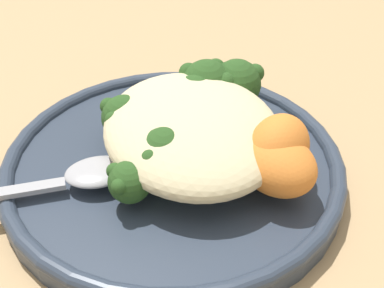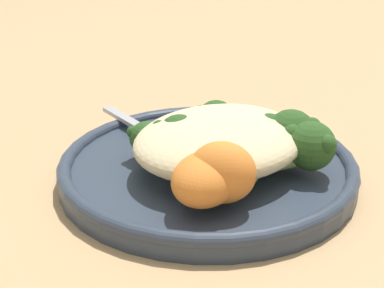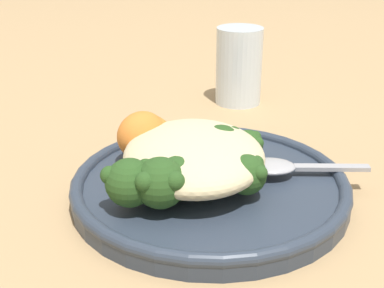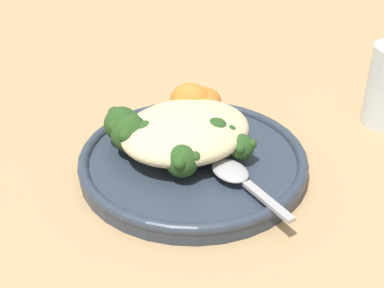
% 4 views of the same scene
% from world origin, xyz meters
% --- Properties ---
extents(ground_plane, '(4.00, 4.00, 0.00)m').
position_xyz_m(ground_plane, '(0.00, 0.00, 0.00)').
color(ground_plane, tan).
extents(plate, '(0.25, 0.25, 0.02)m').
position_xyz_m(plate, '(-0.01, 0.01, 0.01)').
color(plate, '#2D3847').
rests_on(plate, ground_plane).
extents(quinoa_mound, '(0.15, 0.12, 0.04)m').
position_xyz_m(quinoa_mound, '(-0.01, 0.03, 0.04)').
color(quinoa_mound, beige).
rests_on(quinoa_mound, plate).
extents(broccoli_stalk_0, '(0.12, 0.08, 0.04)m').
position_xyz_m(broccoli_stalk_0, '(-0.04, 0.07, 0.04)').
color(broccoli_stalk_0, '#8EB25B').
rests_on(broccoli_stalk_0, plate).
extents(broccoli_stalk_1, '(0.11, 0.04, 0.04)m').
position_xyz_m(broccoli_stalk_1, '(-0.05, 0.05, 0.04)').
color(broccoli_stalk_1, '#8EB25B').
rests_on(broccoli_stalk_1, plate).
extents(broccoli_stalk_2, '(0.09, 0.04, 0.04)m').
position_xyz_m(broccoli_stalk_2, '(-0.04, 0.04, 0.04)').
color(broccoli_stalk_2, '#8EB25B').
rests_on(broccoli_stalk_2, plate).
extents(broccoli_stalk_3, '(0.08, 0.05, 0.03)m').
position_xyz_m(broccoli_stalk_3, '(-0.03, 0.02, 0.04)').
color(broccoli_stalk_3, '#8EB25B').
rests_on(broccoli_stalk_3, plate).
extents(broccoli_stalk_4, '(0.09, 0.10, 0.03)m').
position_xyz_m(broccoli_stalk_4, '(-0.03, -0.00, 0.04)').
color(broccoli_stalk_4, '#8EB25B').
rests_on(broccoli_stalk_4, plate).
extents(broccoli_stalk_5, '(0.05, 0.08, 0.03)m').
position_xyz_m(broccoli_stalk_5, '(-0.01, 0.01, 0.04)').
color(broccoli_stalk_5, '#8EB25B').
rests_on(broccoli_stalk_5, plate).
extents(broccoli_stalk_6, '(0.04, 0.08, 0.04)m').
position_xyz_m(broccoli_stalk_6, '(0.01, 0.00, 0.04)').
color(broccoli_stalk_6, '#8EB25B').
rests_on(broccoli_stalk_6, plate).
extents(broccoli_stalk_7, '(0.05, 0.12, 0.03)m').
position_xyz_m(broccoli_stalk_7, '(0.02, 0.00, 0.03)').
color(broccoli_stalk_7, '#8EB25B').
rests_on(broccoli_stalk_7, plate).
extents(sweet_potato_chunk_0, '(0.05, 0.06, 0.04)m').
position_xyz_m(sweet_potato_chunk_0, '(0.01, 0.03, 0.04)').
color(sweet_potato_chunk_0, orange).
rests_on(sweet_potato_chunk_0, plate).
extents(sweet_potato_chunk_1, '(0.06, 0.06, 0.05)m').
position_xyz_m(sweet_potato_chunk_1, '(0.03, 0.07, 0.04)').
color(sweet_potato_chunk_1, orange).
rests_on(sweet_potato_chunk_1, plate).
extents(sweet_potato_chunk_2, '(0.07, 0.06, 0.04)m').
position_xyz_m(sweet_potato_chunk_2, '(0.04, 0.07, 0.04)').
color(sweet_potato_chunk_2, orange).
rests_on(sweet_potato_chunk_2, plate).
extents(spoon, '(0.04, 0.11, 0.01)m').
position_xyz_m(spoon, '(-0.00, -0.05, 0.03)').
color(spoon, '#A3A3A8').
rests_on(spoon, plate).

